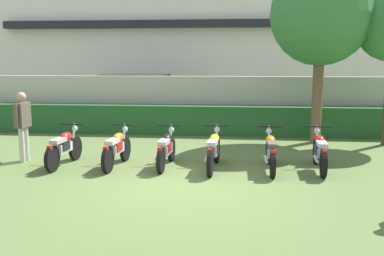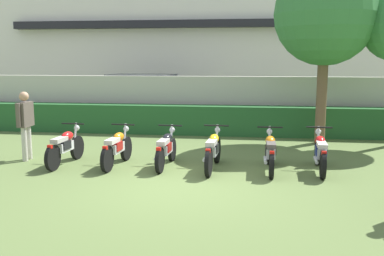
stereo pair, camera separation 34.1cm
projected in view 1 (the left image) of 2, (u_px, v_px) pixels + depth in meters
ground at (183, 186)px, 8.78m from camera, size 60.00×60.00×0.00m
building at (218, 32)px, 23.85m from camera, size 24.93×6.50×7.93m
compound_wall at (206, 104)px, 15.33m from camera, size 23.68×0.30×1.94m
hedge_row at (205, 120)px, 14.72m from camera, size 18.94×0.70×0.98m
parked_car at (138, 97)px, 18.69m from camera, size 4.72×2.61×1.89m
tree_near_inspector at (321, 16)px, 12.82m from camera, size 2.99×2.99×5.32m
motorcycle_in_row_0 at (64, 147)px, 10.40m from camera, size 0.60×1.83×0.96m
motorcycle_in_row_1 at (117, 148)px, 10.31m from camera, size 0.60×1.81×0.96m
motorcycle_in_row_2 at (166, 149)px, 10.29m from camera, size 0.60×1.78×0.95m
motorcycle_in_row_3 at (214, 150)px, 10.07m from camera, size 0.60×1.96×0.98m
motorcycle_in_row_4 at (271, 151)px, 9.97m from camera, size 0.60×1.91×0.96m
motorcycle_in_row_5 at (320, 151)px, 9.95m from camera, size 0.60×1.91×0.97m
inspector_person at (23, 120)px, 10.75m from camera, size 0.23×0.69×1.74m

